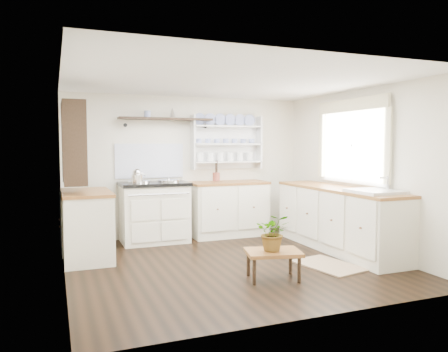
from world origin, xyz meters
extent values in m
cube|color=black|center=(0.00, 0.00, 0.00)|extent=(4.00, 3.80, 0.01)
cube|color=silver|center=(0.00, 1.90, 1.15)|extent=(4.00, 0.02, 2.30)
cube|color=silver|center=(2.00, 0.00, 1.15)|extent=(0.02, 3.80, 2.30)
cube|color=silver|center=(-2.00, 0.00, 1.15)|extent=(0.02, 3.80, 2.30)
cube|color=white|center=(0.00, 0.00, 2.30)|extent=(4.00, 3.80, 0.01)
cube|color=white|center=(1.96, 0.15, 1.50)|extent=(0.04, 1.40, 1.00)
cube|color=white|center=(1.94, 0.15, 1.50)|extent=(0.02, 1.50, 1.10)
cube|color=beige|center=(1.92, 0.15, 2.08)|extent=(0.04, 1.55, 0.18)
cube|color=white|center=(-0.65, 1.57, 0.44)|extent=(1.00, 0.65, 0.88)
cube|color=black|center=(-0.65, 1.57, 0.91)|extent=(1.04, 0.69, 0.05)
cylinder|color=silver|center=(-0.88, 1.57, 0.95)|extent=(0.34, 0.34, 0.03)
cylinder|color=silver|center=(-0.42, 1.57, 0.95)|extent=(0.34, 0.34, 0.03)
cylinder|color=silver|center=(-0.65, 1.20, 0.78)|extent=(0.90, 0.02, 0.02)
cube|color=silver|center=(0.60, 1.60, 0.44)|extent=(1.25, 0.60, 0.88)
cube|color=brown|center=(0.60, 1.60, 0.88)|extent=(1.27, 0.63, 0.04)
cube|color=silver|center=(1.70, 0.10, 0.44)|extent=(0.60, 2.40, 0.88)
cube|color=brown|center=(1.70, 0.10, 0.88)|extent=(0.62, 2.43, 0.04)
cube|color=white|center=(1.70, -0.65, 0.80)|extent=(0.55, 0.60, 0.28)
cylinder|color=silver|center=(1.90, -0.65, 1.00)|extent=(0.02, 0.02, 0.22)
cube|color=silver|center=(-1.70, 0.90, 0.44)|extent=(0.60, 1.10, 0.88)
cube|color=brown|center=(-1.70, 0.90, 0.88)|extent=(0.62, 1.13, 0.04)
cube|color=white|center=(0.65, 1.88, 1.55)|extent=(1.20, 0.03, 0.90)
cube|color=white|center=(0.65, 1.79, 1.55)|extent=(1.20, 0.22, 0.02)
cylinder|color=navy|center=(0.65, 1.80, 1.82)|extent=(0.20, 0.02, 0.20)
cube|color=black|center=(-0.40, 1.77, 1.92)|extent=(1.50, 0.24, 0.04)
cone|color=black|center=(-1.05, 1.84, 1.81)|extent=(0.06, 0.20, 0.06)
cone|color=black|center=(0.25, 1.84, 1.81)|extent=(0.06, 0.20, 0.06)
cube|color=black|center=(-1.84, 0.90, 1.55)|extent=(0.28, 0.80, 1.05)
cylinder|color=brown|center=(0.41, 1.68, 0.98)|extent=(0.12, 0.12, 0.14)
cube|color=brown|center=(0.18, -0.80, 0.31)|extent=(0.69, 0.56, 0.04)
cylinder|color=black|center=(-0.10, -0.90, 0.14)|extent=(0.04, 0.04, 0.29)
cylinder|color=black|center=(-0.03, -0.58, 0.14)|extent=(0.04, 0.04, 0.29)
cylinder|color=black|center=(0.39, -1.02, 0.14)|extent=(0.04, 0.04, 0.29)
cylinder|color=black|center=(0.46, -0.69, 0.14)|extent=(0.04, 0.04, 0.29)
imported|color=#3F7233|center=(0.18, -0.80, 0.54)|extent=(0.48, 0.46, 0.42)
cube|color=olive|center=(1.09, -0.57, 0.01)|extent=(0.71, 0.94, 0.02)
camera|label=1|loc=(-2.08, -5.08, 1.51)|focal=35.00mm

